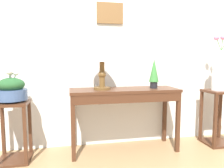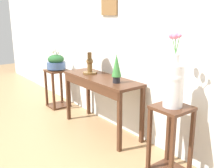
# 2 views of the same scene
# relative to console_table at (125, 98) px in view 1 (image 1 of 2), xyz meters

# --- Properties ---
(back_wall_with_art) EXTENTS (9.00, 0.13, 2.80)m
(back_wall_with_art) POSITION_rel_console_table_xyz_m (-0.01, 0.33, 0.74)
(back_wall_with_art) COLOR silver
(back_wall_with_art) RESTS_ON ground
(console_table) EXTENTS (1.30, 0.43, 0.77)m
(console_table) POSITION_rel_console_table_xyz_m (0.00, 0.00, 0.00)
(console_table) COLOR #472819
(console_table) RESTS_ON ground
(table_lamp) EXTENTS (0.29, 0.29, 0.54)m
(table_lamp) POSITION_rel_console_table_xyz_m (-0.27, 0.02, 0.49)
(table_lamp) COLOR brown
(table_lamp) RESTS_ON console_table
(potted_plant_on_console) EXTENTS (0.12, 0.12, 0.36)m
(potted_plant_on_console) POSITION_rel_console_table_xyz_m (0.37, -0.00, 0.30)
(potted_plant_on_console) COLOR black
(potted_plant_on_console) RESTS_ON console_table
(pedestal_stand_left) EXTENTS (0.34, 0.34, 0.67)m
(pedestal_stand_left) POSITION_rel_console_table_xyz_m (-1.26, -0.02, -0.33)
(pedestal_stand_left) COLOR #472819
(pedestal_stand_left) RESTS_ON ground
(planter_bowl_wide_left) EXTENTS (0.32, 0.32, 0.38)m
(planter_bowl_wide_left) POSITION_rel_console_table_xyz_m (-1.26, -0.02, 0.14)
(planter_bowl_wide_left) COLOR #3D5684
(planter_bowl_wide_left) RESTS_ON pedestal_stand_left
(pedestal_stand_right) EXTENTS (0.34, 0.34, 0.72)m
(pedestal_stand_right) POSITION_rel_console_table_xyz_m (1.26, -0.03, -0.30)
(pedestal_stand_right) COLOR #472819
(pedestal_stand_right) RESTS_ON ground
(flower_vase_tall_right) EXTENTS (0.20, 0.20, 0.70)m
(flower_vase_tall_right) POSITION_rel_console_table_xyz_m (1.26, -0.03, 0.31)
(flower_vase_tall_right) COLOR silver
(flower_vase_tall_right) RESTS_ON pedestal_stand_right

